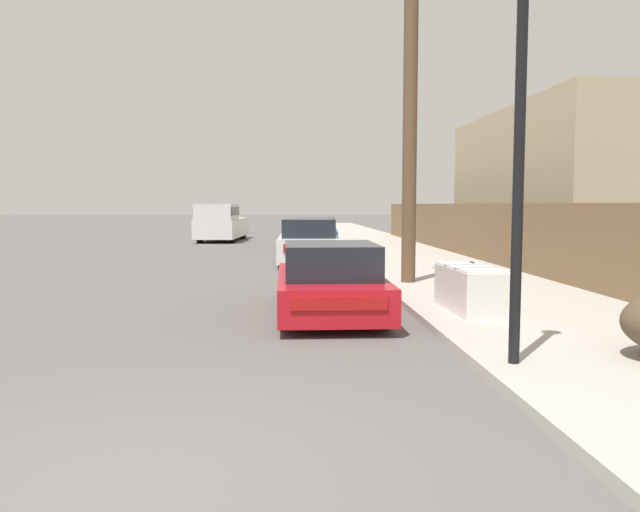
{
  "coord_description": "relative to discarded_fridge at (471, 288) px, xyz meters",
  "views": [
    {
      "loc": [
        1.06,
        -4.0,
        1.87
      ],
      "look_at": [
        1.71,
        7.32,
        0.93
      ],
      "focal_mm": 35.0,
      "sensor_mm": 36.0,
      "label": 1
    }
  ],
  "objects": [
    {
      "name": "car_parked_mid",
      "position": [
        -2.33,
        9.59,
        0.18
      ],
      "size": [
        1.98,
        4.41,
        1.42
      ],
      "rotation": [
        0.0,
        0.0,
        -0.03
      ],
      "color": "silver",
      "rests_on": "ground"
    },
    {
      "name": "building_right_house",
      "position": [
        8.12,
        13.5,
        2.24
      ],
      "size": [
        6.0,
        12.46,
        5.46
      ],
      "primitive_type": "cube",
      "color": "tan",
      "rests_on": "ground"
    },
    {
      "name": "utility_pole",
      "position": [
        -0.28,
        3.82,
        4.21
      ],
      "size": [
        1.8,
        0.32,
        8.95
      ],
      "color": "brown",
      "rests_on": "sidewalk_curb"
    },
    {
      "name": "car_parked_far",
      "position": [
        -1.76,
        16.01,
        0.14
      ],
      "size": [
        2.01,
        4.29,
        1.33
      ],
      "rotation": [
        0.0,
        0.0,
        -0.06
      ],
      "color": "#2D478C",
      "rests_on": "ground"
    },
    {
      "name": "ground_plane",
      "position": [
        -4.13,
        -6.05,
        -0.49
      ],
      "size": [
        220.0,
        220.0,
        0.0
      ],
      "primitive_type": "plane",
      "color": "#595654"
    },
    {
      "name": "parked_sports_car_red",
      "position": [
        -2.32,
        0.36,
        0.07
      ],
      "size": [
        1.74,
        4.12,
        1.23
      ],
      "rotation": [
        0.0,
        0.0,
        -0.0
      ],
      "color": "red",
      "rests_on": "ground"
    },
    {
      "name": "street_lamp",
      "position": [
        -0.54,
        -3.41,
        2.15
      ],
      "size": [
        0.26,
        0.26,
        4.3
      ],
      "color": "black",
      "rests_on": "sidewalk_curb"
    },
    {
      "name": "pickup_truck",
      "position": [
        -6.32,
        21.96,
        0.45
      ],
      "size": [
        2.35,
        6.0,
        1.89
      ],
      "rotation": [
        0.0,
        0.0,
        3.07
      ],
      "color": "silver",
      "rests_on": "ground"
    },
    {
      "name": "sidewalk_curb",
      "position": [
        1.17,
        17.45,
        -0.43
      ],
      "size": [
        4.2,
        63.0,
        0.12
      ],
      "primitive_type": "cube",
      "color": "#ADA89E",
      "rests_on": "ground"
    },
    {
      "name": "wooden_fence",
      "position": [
        3.12,
        9.35,
        0.52
      ],
      "size": [
        0.08,
        32.64,
        1.78
      ],
      "primitive_type": "cube",
      "color": "brown",
      "rests_on": "sidewalk_curb"
    },
    {
      "name": "discarded_fridge",
      "position": [
        0.0,
        0.0,
        0.0
      ],
      "size": [
        0.79,
        1.81,
        0.76
      ],
      "rotation": [
        0.0,
        0.0,
        0.03
      ],
      "color": "silver",
      "rests_on": "sidewalk_curb"
    }
  ]
}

